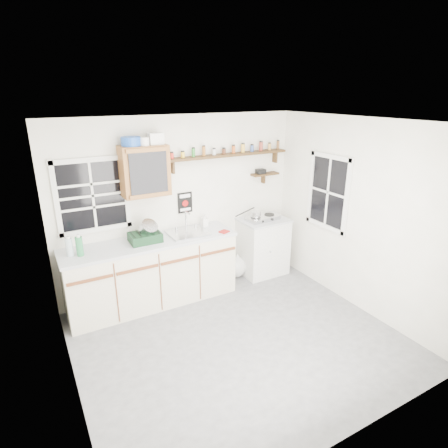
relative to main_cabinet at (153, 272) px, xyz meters
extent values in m
cube|color=#4F4F52|center=(0.58, -1.30, -0.47)|extent=(3.60, 3.20, 0.02)
cube|color=silver|center=(0.58, -1.30, 2.05)|extent=(3.60, 3.20, 0.02)
cube|color=beige|center=(-1.23, -1.30, 0.79)|extent=(0.02, 3.20, 2.50)
cube|color=beige|center=(2.40, -1.30, 0.79)|extent=(0.02, 3.20, 2.50)
cube|color=beige|center=(0.58, 0.31, 0.79)|extent=(3.60, 0.02, 2.50)
cube|color=beige|center=(0.58, -2.91, 0.79)|extent=(3.60, 0.02, 2.50)
cube|color=beige|center=(0.00, 0.00, -0.02)|extent=(2.27, 0.60, 0.88)
cube|color=#A9ADB1|center=(0.00, 0.00, 0.44)|extent=(2.31, 0.62, 0.04)
cube|color=brown|center=(-0.85, -0.31, 0.24)|extent=(0.53, 0.02, 0.03)
cube|color=brown|center=(-0.28, -0.31, 0.24)|extent=(0.53, 0.02, 0.03)
cube|color=brown|center=(0.28, -0.31, 0.24)|extent=(0.53, 0.02, 0.03)
cube|color=brown|center=(0.85, -0.31, 0.24)|extent=(0.53, 0.02, 0.03)
cube|color=beige|center=(1.83, 0.03, -0.02)|extent=(0.70, 0.55, 0.88)
cube|color=#A9ADB1|center=(1.83, 0.03, 0.43)|extent=(0.73, 0.57, 0.03)
cube|color=#B8B8BD|center=(0.53, 0.00, 0.46)|extent=(0.52, 0.44, 0.03)
cylinder|color=#B8B8BD|center=(0.58, 0.16, 0.60)|extent=(0.02, 0.02, 0.28)
cylinder|color=#B8B8BD|center=(0.58, 0.10, 0.73)|extent=(0.02, 0.14, 0.02)
cube|color=brown|center=(0.03, 0.15, 1.36)|extent=(0.60, 0.30, 0.65)
cube|color=black|center=(0.03, -0.01, 1.36)|extent=(0.48, 0.02, 0.52)
cylinder|color=#1948A8|center=(-0.11, 0.15, 1.74)|extent=(0.24, 0.24, 0.11)
cube|color=silver|center=(0.20, 0.15, 1.76)|extent=(0.18, 0.15, 0.14)
cylinder|color=silver|center=(0.04, 0.10, 1.74)|extent=(0.12, 0.12, 0.10)
cube|color=black|center=(1.31, 0.21, 1.46)|extent=(1.91, 0.18, 0.04)
cube|color=black|center=(0.45, 0.25, 1.36)|extent=(0.03, 0.10, 0.18)
cube|color=black|center=(2.17, 0.25, 1.36)|extent=(0.03, 0.10, 0.18)
cylinder|color=red|center=(0.43, 0.21, 1.51)|extent=(0.06, 0.06, 0.08)
cylinder|color=black|center=(0.43, 0.21, 1.56)|extent=(0.05, 0.05, 0.02)
cylinder|color=gold|center=(0.59, 0.21, 1.51)|extent=(0.05, 0.05, 0.08)
cylinder|color=black|center=(0.59, 0.21, 1.56)|extent=(0.05, 0.05, 0.02)
cylinder|color=#267226|center=(0.75, 0.21, 1.53)|extent=(0.05, 0.05, 0.11)
cylinder|color=black|center=(0.75, 0.21, 1.60)|extent=(0.04, 0.04, 0.02)
cylinder|color=#99591E|center=(0.91, 0.21, 1.54)|extent=(0.05, 0.05, 0.13)
cylinder|color=black|center=(0.91, 0.21, 1.61)|extent=(0.04, 0.04, 0.02)
cylinder|color=silver|center=(1.07, 0.21, 1.52)|extent=(0.05, 0.05, 0.08)
cylinder|color=black|center=(1.07, 0.21, 1.57)|extent=(0.04, 0.04, 0.02)
cylinder|color=#4C2614|center=(1.23, 0.21, 1.51)|extent=(0.05, 0.05, 0.08)
cylinder|color=black|center=(1.23, 0.21, 1.56)|extent=(0.05, 0.05, 0.02)
cylinder|color=#B24C19|center=(1.39, 0.21, 1.53)|extent=(0.05, 0.05, 0.11)
cylinder|color=black|center=(1.39, 0.21, 1.59)|extent=(0.05, 0.05, 0.02)
cylinder|color=gold|center=(1.55, 0.21, 1.54)|extent=(0.06, 0.06, 0.12)
cylinder|color=black|center=(1.55, 0.21, 1.60)|extent=(0.05, 0.05, 0.02)
cylinder|color=#334C8C|center=(1.71, 0.21, 1.52)|extent=(0.05, 0.05, 0.09)
cylinder|color=black|center=(1.71, 0.21, 1.58)|extent=(0.04, 0.04, 0.02)
cylinder|color=maroon|center=(1.87, 0.21, 1.54)|extent=(0.06, 0.06, 0.13)
cylinder|color=black|center=(1.87, 0.21, 1.61)|extent=(0.05, 0.05, 0.02)
cylinder|color=#BF8C3F|center=(2.03, 0.21, 1.53)|extent=(0.05, 0.05, 0.10)
cylinder|color=black|center=(2.03, 0.21, 1.58)|extent=(0.04, 0.04, 0.02)
cylinder|color=brown|center=(2.19, 0.21, 1.54)|extent=(0.04, 0.04, 0.13)
cylinder|color=black|center=(2.19, 0.21, 1.61)|extent=(0.04, 0.04, 0.02)
cube|color=black|center=(1.96, 0.22, 1.11)|extent=(0.45, 0.15, 0.03)
cube|color=black|center=(1.96, 0.26, 1.03)|extent=(0.03, 0.08, 0.14)
cube|color=black|center=(1.88, 0.22, 1.16)|extent=(0.14, 0.10, 0.07)
cube|color=black|center=(0.63, 0.29, 0.82)|extent=(0.22, 0.01, 0.30)
cube|color=white|center=(0.63, 0.28, 0.92)|extent=(0.16, 0.00, 0.05)
cylinder|color=#A50C0C|center=(0.63, 0.28, 0.81)|extent=(0.09, 0.01, 0.09)
cube|color=white|center=(0.63, 0.28, 0.72)|extent=(0.16, 0.00, 0.04)
cube|color=black|center=(-0.62, 0.29, 1.09)|extent=(0.85, 0.02, 0.90)
cube|color=silver|center=(-0.62, 0.29, 1.09)|extent=(0.93, 0.03, 0.98)
cube|color=black|center=(2.37, -0.75, 0.99)|extent=(0.02, 0.70, 1.00)
cube|color=silver|center=(2.37, -0.75, 0.99)|extent=(0.03, 0.78, 1.08)
cylinder|color=#ABBEC9|center=(-1.00, 0.00, 0.57)|extent=(0.08, 0.08, 0.22)
cylinder|color=silver|center=(-1.00, 0.00, 0.70)|extent=(0.05, 0.05, 0.03)
cylinder|color=#297C46|center=(-0.89, -0.05, 0.58)|extent=(0.08, 0.08, 0.24)
cylinder|color=silver|center=(-0.89, -0.05, 0.71)|extent=(0.05, 0.05, 0.03)
cube|color=black|center=(-0.07, 0.00, 0.52)|extent=(0.40, 0.30, 0.12)
cylinder|color=#B8B8BD|center=(-0.02, 0.00, 0.64)|extent=(0.29, 0.31, 0.24)
imported|color=silver|center=(0.87, 0.15, 0.55)|extent=(0.08, 0.09, 0.18)
cube|color=maroon|center=(1.01, -0.20, 0.47)|extent=(0.16, 0.15, 0.02)
cube|color=#B8B8BD|center=(1.80, 0.01, 0.48)|extent=(0.53, 0.31, 0.06)
cylinder|color=black|center=(1.67, 0.01, 0.52)|extent=(0.15, 0.15, 0.01)
cylinder|color=black|center=(1.92, 0.01, 0.52)|extent=(0.15, 0.15, 0.01)
cylinder|color=#B8B8BD|center=(1.67, 0.01, 0.56)|extent=(0.15, 0.15, 0.09)
cylinder|color=black|center=(1.52, 0.08, 0.60)|extent=(0.28, 0.13, 0.15)
ellipsoid|color=beige|center=(1.37, 0.08, -0.29)|extent=(0.37, 0.33, 0.39)
cone|color=beige|center=(1.39, 0.08, -0.11)|extent=(0.11, 0.11, 0.11)
camera|label=1|loc=(-1.38, -4.48, 2.32)|focal=30.00mm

